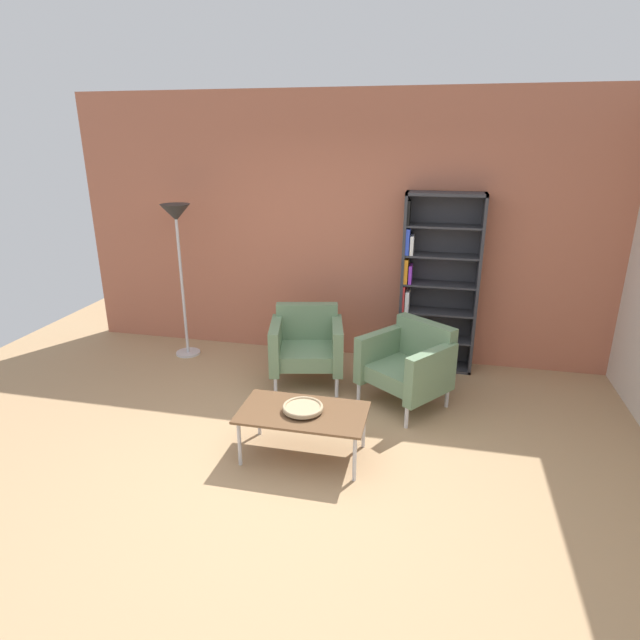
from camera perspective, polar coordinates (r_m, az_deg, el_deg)
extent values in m
plane|color=tan|center=(4.18, -2.66, -16.23)|extent=(8.32, 8.32, 0.00)
cube|color=#B2664C|center=(5.88, 3.54, 9.76)|extent=(6.40, 0.12, 2.90)
cube|color=#333338|center=(5.70, 8.98, 4.10)|extent=(0.03, 0.30, 1.90)
cube|color=#333338|center=(5.71, 16.71, 3.53)|extent=(0.03, 0.30, 1.90)
cube|color=#333338|center=(5.52, 13.59, 13.20)|extent=(0.80, 0.30, 0.03)
cube|color=#333338|center=(6.01, 12.18, -4.80)|extent=(0.80, 0.30, 0.03)
cube|color=#333338|center=(5.83, 12.86, 4.19)|extent=(0.80, 0.02, 1.90)
cube|color=#333338|center=(5.88, 12.40, -1.94)|extent=(0.76, 0.28, 0.02)
cube|color=#333338|center=(5.78, 12.62, 0.89)|extent=(0.76, 0.28, 0.02)
cube|color=#333338|center=(5.69, 12.85, 3.82)|extent=(0.76, 0.28, 0.02)
cube|color=#333338|center=(5.62, 13.08, 6.83)|extent=(0.76, 0.28, 0.02)
cube|color=#333338|center=(5.57, 13.32, 9.91)|extent=(0.76, 0.28, 0.02)
cube|color=black|center=(5.91, 8.82, -3.35)|extent=(0.03, 0.18, 0.26)
cube|color=black|center=(5.93, 9.19, -3.43)|extent=(0.04, 0.22, 0.23)
cube|color=orange|center=(5.84, 9.00, -0.76)|extent=(0.03, 0.24, 0.19)
cube|color=red|center=(5.83, 9.44, -0.80)|extent=(0.03, 0.23, 0.19)
cube|color=red|center=(5.72, 9.13, 2.51)|extent=(0.02, 0.24, 0.27)
cube|color=white|center=(5.74, 9.49, 2.21)|extent=(0.04, 0.25, 0.22)
cube|color=orange|center=(5.61, 9.36, 5.31)|extent=(0.04, 0.17, 0.26)
cube|color=purple|center=(5.64, 9.81, 5.00)|extent=(0.03, 0.21, 0.19)
cube|color=blue|center=(5.56, 9.54, 8.46)|extent=(0.04, 0.20, 0.27)
cube|color=white|center=(5.56, 9.98, 8.07)|extent=(0.03, 0.19, 0.20)
cube|color=black|center=(5.51, 9.65, 11.46)|extent=(0.03, 0.19, 0.24)
cube|color=brown|center=(4.16, -1.86, -10.02)|extent=(1.00, 0.56, 0.02)
cylinder|color=silver|center=(4.20, -8.75, -13.13)|extent=(0.03, 0.03, 0.38)
cylinder|color=silver|center=(4.00, 3.79, -14.79)|extent=(0.03, 0.03, 0.38)
cylinder|color=silver|center=(4.57, -6.65, -10.15)|extent=(0.03, 0.03, 0.38)
cylinder|color=silver|center=(4.38, 4.77, -11.47)|extent=(0.03, 0.03, 0.38)
cylinder|color=tan|center=(4.15, -1.86, -9.78)|extent=(0.13, 0.13, 0.02)
cylinder|color=tan|center=(4.14, -1.86, -9.54)|extent=(0.32, 0.32, 0.02)
torus|color=tan|center=(4.14, -1.86, -9.39)|extent=(0.32, 0.32, 0.02)
cube|color=slate|center=(5.02, 9.23, -5.78)|extent=(0.86, 0.85, 0.16)
cube|color=slate|center=(5.10, 11.38, -2.16)|extent=(0.58, 0.48, 0.38)
cube|color=slate|center=(5.14, 6.54, -3.65)|extent=(0.45, 0.56, 0.46)
cube|color=slate|center=(4.78, 11.97, -5.82)|extent=(0.45, 0.56, 0.46)
cylinder|color=silver|center=(5.08, 4.22, -7.75)|extent=(0.04, 0.04, 0.24)
cylinder|color=silver|center=(4.72, 9.39, -10.20)|extent=(0.04, 0.04, 0.24)
cylinder|color=silver|center=(5.46, 8.59, -5.88)|extent=(0.04, 0.04, 0.24)
cylinder|color=silver|center=(5.14, 13.66, -7.97)|extent=(0.04, 0.04, 0.24)
cube|color=slate|center=(5.37, -1.46, -3.77)|extent=(0.75, 0.71, 0.16)
cube|color=slate|center=(5.52, -1.41, -0.09)|extent=(0.65, 0.26, 0.38)
cube|color=slate|center=(5.33, -4.81, -2.76)|extent=(0.23, 0.63, 0.46)
cube|color=slate|center=(5.31, 1.88, -2.76)|extent=(0.23, 0.63, 0.46)
cylinder|color=silver|center=(5.19, -4.86, -7.14)|extent=(0.04, 0.04, 0.24)
cylinder|color=silver|center=(5.17, 1.83, -7.16)|extent=(0.04, 0.04, 0.24)
cylinder|color=silver|center=(5.71, -4.39, -4.54)|extent=(0.04, 0.04, 0.24)
cylinder|color=silver|center=(5.70, 1.65, -4.55)|extent=(0.04, 0.04, 0.24)
cylinder|color=silver|center=(6.39, -14.13, -3.46)|extent=(0.28, 0.28, 0.02)
cylinder|color=silver|center=(6.12, -14.77, 3.78)|extent=(0.03, 0.03, 1.65)
cone|color=#2D2D2D|center=(5.97, -15.43, 11.20)|extent=(0.32, 0.32, 0.18)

